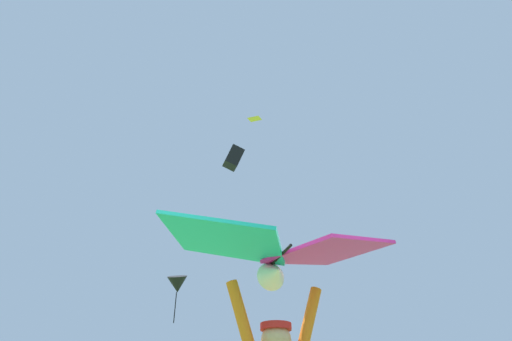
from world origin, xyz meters
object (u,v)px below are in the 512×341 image
held_stunt_kite (278,252)px  distant_kite_black_high_right (234,158)px  distant_kite_black_low_left (177,284)px  distant_kite_yellow_far_center (255,118)px

held_stunt_kite → distant_kite_black_high_right: distant_kite_black_high_right is taller
distant_kite_black_low_left → distant_kite_black_high_right: distant_kite_black_high_right is taller
held_stunt_kite → distant_kite_yellow_far_center: 25.25m
distant_kite_black_low_left → distant_kite_yellow_far_center: 11.87m
distant_kite_yellow_far_center → distant_kite_black_high_right: size_ratio=0.80×
held_stunt_kite → distant_kite_black_low_left: (-1.43, 19.75, 5.37)m
held_stunt_kite → distant_kite_black_low_left: 20.52m
distant_kite_black_low_left → distant_kite_black_high_right: 7.60m
held_stunt_kite → distant_kite_yellow_far_center: bearing=82.1°
distant_kite_black_high_right → distant_kite_yellow_far_center: bearing=69.1°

